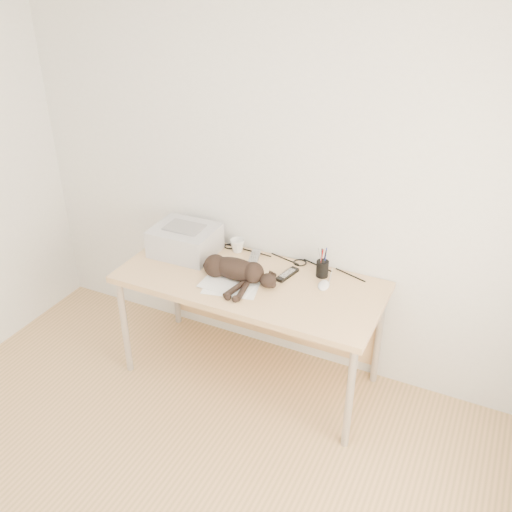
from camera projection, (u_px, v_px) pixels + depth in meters
The scene contains 11 objects.
wall_back at pixel (276, 172), 3.43m from camera, with size 3.50×3.50×0.00m, color white.
desk at pixel (256, 291), 3.55m from camera, with size 1.60×0.70×0.74m.
printer at pixel (185, 240), 3.67m from camera, with size 0.40×0.35×0.19m.
papers at pixel (230, 285), 3.36m from camera, with size 0.37×0.29×0.01m.
cat at pixel (232, 270), 3.40m from camera, with size 0.63×0.29×0.14m.
mug at pixel (237, 246), 3.70m from camera, with size 0.09×0.09×0.09m, color white.
pen_cup at pixel (322, 268), 3.43m from camera, with size 0.07×0.07×0.19m.
remote_grey at pixel (254, 258), 3.62m from camera, with size 0.06×0.20×0.02m, color gray.
remote_black at pixel (287, 274), 3.45m from camera, with size 0.05×0.18×0.02m, color black.
mouse at pixel (324, 283), 3.35m from camera, with size 0.07×0.11×0.04m, color white.
cable_tangle at pixel (271, 256), 3.66m from camera, with size 1.36×0.09×0.01m, color black, non-canonical shape.
Camera 1 is at (1.29, -1.21, 2.55)m, focal length 40.00 mm.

